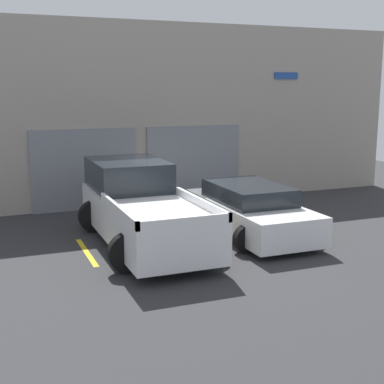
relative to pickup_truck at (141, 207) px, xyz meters
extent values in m
plane|color=#2D2D30|center=(1.38, 1.01, -0.86)|extent=(28.00, 28.00, 0.00)
cube|color=#9E9389|center=(1.38, 4.31, 1.97)|extent=(17.99, 0.60, 5.66)
cube|color=slate|center=(-0.59, 3.97, 0.37)|extent=(3.15, 0.08, 2.46)
cube|color=slate|center=(2.96, 3.97, 0.37)|extent=(3.15, 0.08, 2.46)
cube|color=#1E4799|center=(6.33, 3.98, 3.20)|extent=(0.90, 0.03, 0.22)
cube|color=white|center=(0.00, -0.34, -0.19)|extent=(1.92, 5.36, 0.89)
cube|color=#1E2328|center=(0.00, 1.13, 0.62)|extent=(1.77, 2.41, 0.74)
cube|color=white|center=(-0.92, -1.55, 0.34)|extent=(0.08, 2.95, 0.18)
cube|color=white|center=(0.92, -1.55, 0.34)|extent=(0.08, 2.95, 0.18)
cube|color=white|center=(0.00, -2.99, 0.34)|extent=(1.92, 0.08, 0.18)
cylinder|color=black|center=(-0.85, 1.32, -0.44)|extent=(0.83, 0.22, 0.83)
cylinder|color=black|center=(0.85, 1.32, -0.44)|extent=(0.83, 0.22, 0.83)
cylinder|color=black|center=(-0.85, -2.01, -0.44)|extent=(0.83, 0.22, 0.83)
cylinder|color=black|center=(0.85, -2.01, -0.44)|extent=(0.83, 0.22, 0.83)
cube|color=white|center=(2.77, -0.34, -0.37)|extent=(1.79, 4.37, 0.69)
cube|color=#1E2328|center=(2.77, -0.23, 0.20)|extent=(1.57, 2.41, 0.43)
cylinder|color=black|center=(1.99, 1.01, -0.54)|extent=(0.64, 0.22, 0.64)
cylinder|color=black|center=(3.55, 1.01, -0.54)|extent=(0.64, 0.22, 0.64)
cylinder|color=black|center=(1.99, -1.70, -0.54)|extent=(0.64, 0.22, 0.64)
cylinder|color=black|center=(3.55, -1.70, -0.54)|extent=(0.64, 0.22, 0.64)
cube|color=gold|center=(-1.38, -0.34, -0.86)|extent=(0.12, 2.20, 0.01)
cube|color=gold|center=(1.38, -0.34, -0.86)|extent=(0.12, 2.20, 0.01)
cube|color=gold|center=(4.15, -0.34, -0.86)|extent=(0.12, 2.20, 0.01)
camera|label=1|loc=(-3.45, -12.01, 2.80)|focal=50.00mm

